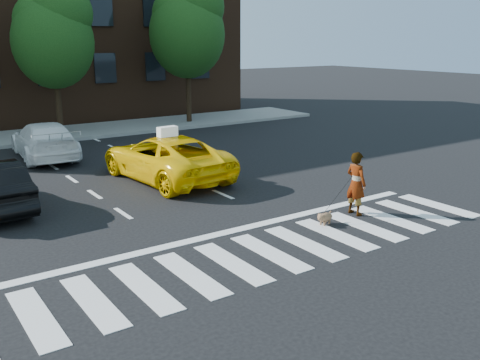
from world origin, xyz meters
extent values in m
plane|color=black|center=(0.00, 0.00, 0.00)|extent=(120.00, 120.00, 0.00)
cube|color=silver|center=(0.00, 0.00, 0.01)|extent=(13.00, 2.40, 0.01)
cube|color=silver|center=(0.00, 1.60, 0.01)|extent=(12.00, 0.30, 0.01)
cube|color=slate|center=(0.00, 17.50, 0.07)|extent=(30.00, 4.00, 0.15)
cube|color=#402617|center=(0.00, 25.00, 6.00)|extent=(26.00, 10.00, 12.00)
cylinder|color=black|center=(0.50, 17.00, 1.77)|extent=(0.28, 0.28, 3.55)
ellipsoid|color=black|center=(0.50, 17.00, 4.40)|extent=(3.69, 3.69, 4.25)
sphere|color=black|center=(0.90, 16.80, 5.68)|extent=(2.84, 2.84, 2.84)
sphere|color=black|center=(0.15, 17.25, 5.32)|extent=(2.56, 2.56, 2.56)
cylinder|color=black|center=(7.50, 17.00, 1.93)|extent=(0.28, 0.28, 3.85)
ellipsoid|color=black|center=(7.50, 17.00, 4.77)|extent=(4.00, 4.00, 4.60)
sphere|color=black|center=(7.90, 16.80, 6.16)|extent=(3.08, 3.08, 3.08)
sphere|color=black|center=(7.15, 17.25, 5.78)|extent=(2.77, 2.77, 2.77)
imported|color=yellow|center=(1.02, 7.00, 0.74)|extent=(2.91, 5.54, 1.49)
imported|color=white|center=(-1.40, 12.63, 0.71)|extent=(2.34, 5.03, 1.42)
imported|color=#999999|center=(3.52, 0.84, 0.85)|extent=(0.42, 0.63, 1.71)
ellipsoid|color=brown|center=(2.29, 0.67, 0.19)|extent=(0.47, 0.33, 0.24)
sphere|color=brown|center=(2.09, 0.62, 0.25)|extent=(0.22, 0.22, 0.18)
sphere|color=brown|center=(2.02, 0.60, 0.22)|extent=(0.10, 0.10, 0.08)
cylinder|color=brown|center=(2.49, 0.73, 0.25)|extent=(0.13, 0.07, 0.10)
sphere|color=brown|center=(2.07, 0.67, 0.30)|extent=(0.08, 0.08, 0.06)
sphere|color=brown|center=(2.10, 0.56, 0.30)|extent=(0.08, 0.08, 0.06)
cylinder|color=brown|center=(2.18, 0.59, 0.06)|extent=(0.06, 0.06, 0.12)
cylinder|color=brown|center=(2.15, 0.69, 0.06)|extent=(0.06, 0.06, 0.12)
cylinder|color=brown|center=(2.42, 0.65, 0.06)|extent=(0.06, 0.06, 0.12)
cylinder|color=brown|center=(2.40, 0.75, 0.06)|extent=(0.06, 0.06, 0.12)
cube|color=white|center=(1.02, 6.80, 1.65)|extent=(0.67, 0.33, 0.32)
camera|label=1|loc=(-6.76, -8.67, 4.58)|focal=40.00mm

